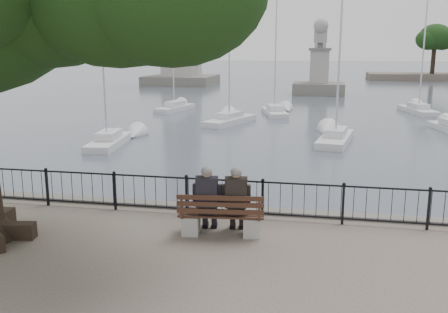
% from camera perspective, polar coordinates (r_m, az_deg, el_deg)
% --- Properties ---
extents(harbor, '(260.00, 260.00, 1.20)m').
position_cam_1_polar(harbor, '(13.71, 0.40, -8.16)').
color(harbor, '#615E5A').
rests_on(harbor, ground).
extents(railing, '(22.06, 0.06, 1.00)m').
position_cam_1_polar(railing, '(12.91, 0.00, -4.52)').
color(railing, black).
rests_on(railing, ground).
extents(bench, '(2.04, 0.80, 1.05)m').
position_cam_1_polar(bench, '(11.71, -0.33, -7.29)').
color(bench, gray).
rests_on(bench, ground).
extents(person_left, '(0.51, 0.86, 1.67)m').
position_cam_1_polar(person_left, '(11.72, -1.86, -5.22)').
color(person_left, black).
rests_on(person_left, ground).
extents(person_right, '(0.51, 0.86, 1.67)m').
position_cam_1_polar(person_right, '(11.67, 1.43, -5.30)').
color(person_right, black).
rests_on(person_right, ground).
extents(lion_monument, '(5.81, 5.81, 8.62)m').
position_cam_1_polar(lion_monument, '(59.64, 10.81, 9.09)').
color(lion_monument, '#615E5A').
rests_on(lion_monument, ground).
extents(sailboat_a, '(2.01, 5.13, 9.73)m').
position_cam_1_polar(sailboat_a, '(28.30, -13.01, 1.84)').
color(sailboat_a, silver).
rests_on(sailboat_a, ground).
extents(sailboat_b, '(3.21, 5.56, 10.48)m').
position_cam_1_polar(sailboat_b, '(35.69, 0.67, 4.29)').
color(sailboat_b, silver).
rests_on(sailboat_b, ground).
extents(sailboat_c, '(2.33, 5.60, 10.32)m').
position_cam_1_polar(sailboat_c, '(29.15, 12.61, 2.17)').
color(sailboat_c, silver).
rests_on(sailboat_c, ground).
extents(sailboat_e, '(2.47, 5.20, 10.38)m').
position_cam_1_polar(sailboat_e, '(43.36, -5.61, 5.67)').
color(sailboat_e, silver).
rests_on(sailboat_e, ground).
extents(sailboat_f, '(2.67, 5.26, 9.66)m').
position_cam_1_polar(sailboat_f, '(40.45, 5.80, 5.17)').
color(sailboat_f, silver).
rests_on(sailboat_f, ground).
extents(sailboat_g, '(2.63, 5.65, 9.39)m').
position_cam_1_polar(sailboat_g, '(44.43, 21.28, 5.01)').
color(sailboat_g, silver).
rests_on(sailboat_g, ground).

